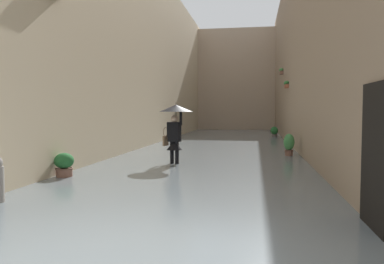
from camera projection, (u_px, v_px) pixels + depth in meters
The scene contains 9 objects.
ground_plane at pixel (221, 147), 18.61m from camera, with size 72.30×72.30×0.00m, color #605B56.
flood_water at pixel (221, 146), 18.61m from camera, with size 7.53×34.92×0.12m, color slate.
building_facade_left at pixel (311, 47), 17.63m from camera, with size 2.04×32.92×9.62m.
building_facade_right at pixel (138, 55), 19.05m from camera, with size 2.04×32.92×9.23m.
building_facade_far at pixel (236, 81), 33.48m from camera, with size 10.33×1.80×8.96m, color tan.
person_wading at pixel (175, 121), 11.77m from camera, with size 1.06×1.06×2.06m.
potted_plant_near_right at pixel (64, 166), 9.52m from camera, with size 0.49×0.49×0.73m.
potted_plant_mid_left at pixel (274, 132), 23.70m from camera, with size 0.47×0.47×0.78m.
potted_plant_near_left at pixel (289, 145), 13.96m from camera, with size 0.40×0.40×0.94m.
Camera 1 is at (-1.67, 4.06, 1.80)m, focal length 35.04 mm.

